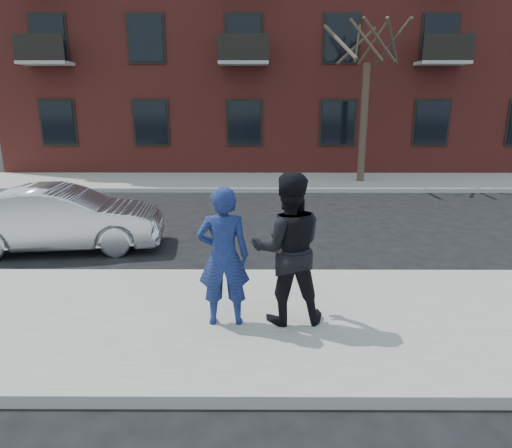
{
  "coord_description": "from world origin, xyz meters",
  "views": [
    {
      "loc": [
        0.66,
        -5.98,
        3.03
      ],
      "look_at": [
        0.63,
        0.4,
        1.31
      ],
      "focal_mm": 32.0,
      "sensor_mm": 36.0,
      "label": 1
    }
  ],
  "objects_px": {
    "silver_sedan": "(62,219)",
    "man_peacoat": "(288,249)",
    "man_hoodie": "(223,257)",
    "street_tree": "(369,27)"
  },
  "relations": [
    {
      "from": "silver_sedan",
      "to": "man_peacoat",
      "type": "xyz_separation_m",
      "value": [
        4.48,
        -3.5,
        0.49
      ]
    },
    {
      "from": "silver_sedan",
      "to": "man_hoodie",
      "type": "bearing_deg",
      "value": -141.45
    },
    {
      "from": "man_peacoat",
      "to": "silver_sedan",
      "type": "bearing_deg",
      "value": -42.67
    },
    {
      "from": "man_hoodie",
      "to": "silver_sedan",
      "type": "bearing_deg",
      "value": -47.85
    },
    {
      "from": "man_hoodie",
      "to": "man_peacoat",
      "type": "height_order",
      "value": "man_peacoat"
    },
    {
      "from": "silver_sedan",
      "to": "man_peacoat",
      "type": "bearing_deg",
      "value": -134.89
    },
    {
      "from": "man_hoodie",
      "to": "man_peacoat",
      "type": "bearing_deg",
      "value": -177.37
    },
    {
      "from": "street_tree",
      "to": "man_peacoat",
      "type": "height_order",
      "value": "street_tree"
    },
    {
      "from": "street_tree",
      "to": "silver_sedan",
      "type": "xyz_separation_m",
      "value": [
        -7.93,
        -7.8,
        -4.85
      ]
    },
    {
      "from": "man_peacoat",
      "to": "street_tree",
      "type": "bearing_deg",
      "value": -111.67
    }
  ]
}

